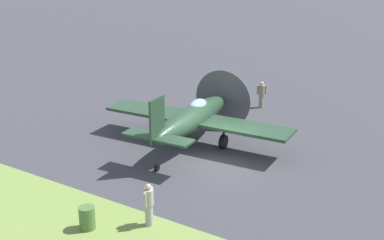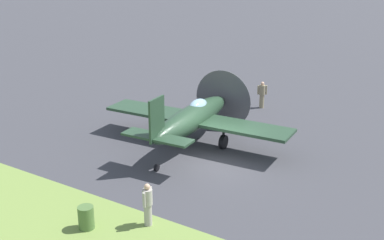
{
  "view_description": "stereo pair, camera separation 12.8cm",
  "coord_description": "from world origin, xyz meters",
  "px_view_note": "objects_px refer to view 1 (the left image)",
  "views": [
    {
      "loc": [
        10.8,
        -19.76,
        10.19
      ],
      "look_at": [
        -2.23,
        1.02,
        1.47
      ],
      "focal_mm": 47.24,
      "sensor_mm": 36.0,
      "label": 1
    },
    {
      "loc": [
        10.91,
        -19.69,
        10.19
      ],
      "look_at": [
        -2.23,
        1.02,
        1.47
      ],
      "focal_mm": 47.24,
      "sensor_mm": 36.0,
      "label": 2
    }
  ],
  "objects_px": {
    "airplane_lead": "(194,117)",
    "ground_crew_mechanic": "(261,94)",
    "ground_crew_chief": "(149,204)",
    "fuel_drum": "(87,218)"
  },
  "relations": [
    {
      "from": "ground_crew_chief",
      "to": "ground_crew_mechanic",
      "type": "xyz_separation_m",
      "value": [
        -2.47,
        15.39,
        0.0
      ]
    },
    {
      "from": "ground_crew_mechanic",
      "to": "fuel_drum",
      "type": "distance_m",
      "value": 16.83
    },
    {
      "from": "fuel_drum",
      "to": "ground_crew_chief",
      "type": "bearing_deg",
      "value": 38.07
    },
    {
      "from": "ground_crew_chief",
      "to": "ground_crew_mechanic",
      "type": "relative_size",
      "value": 1.0
    },
    {
      "from": "airplane_lead",
      "to": "ground_crew_chief",
      "type": "relative_size",
      "value": 6.03
    },
    {
      "from": "airplane_lead",
      "to": "ground_crew_chief",
      "type": "xyz_separation_m",
      "value": [
        2.78,
        -7.63,
        -0.64
      ]
    },
    {
      "from": "airplane_lead",
      "to": "ground_crew_mechanic",
      "type": "height_order",
      "value": "airplane_lead"
    },
    {
      "from": "airplane_lead",
      "to": "ground_crew_chief",
      "type": "bearing_deg",
      "value": -73.67
    },
    {
      "from": "airplane_lead",
      "to": "ground_crew_mechanic",
      "type": "bearing_deg",
      "value": 84.04
    },
    {
      "from": "ground_crew_chief",
      "to": "ground_crew_mechanic",
      "type": "height_order",
      "value": "same"
    }
  ]
}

